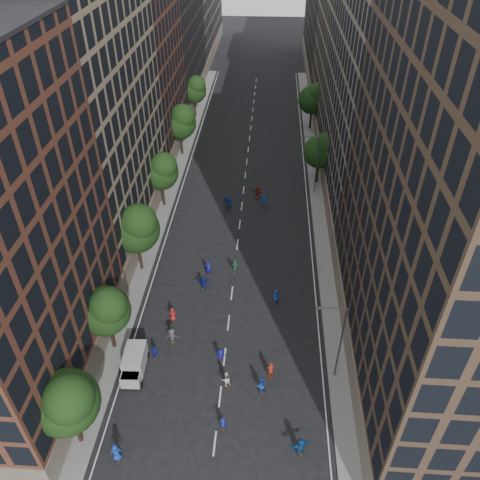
{
  "coord_description": "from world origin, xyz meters",
  "views": [
    {
      "loc": [
        3.46,
        -15.87,
        37.33
      ],
      "look_at": [
        0.44,
        29.89,
        2.0
      ],
      "focal_mm": 35.0,
      "sensor_mm": 36.0,
      "label": 1
    }
  ],
  "objects": [
    {
      "name": "ground",
      "position": [
        0.0,
        40.0,
        0.0
      ],
      "size": [
        240.0,
        240.0,
        0.0
      ],
      "primitive_type": "plane",
      "color": "black",
      "rests_on": "ground"
    },
    {
      "name": "sidewalk_left",
      "position": [
        -12.0,
        47.5,
        0.07
      ],
      "size": [
        4.0,
        105.0,
        0.15
      ],
      "primitive_type": "cube",
      "color": "slate",
      "rests_on": "ground"
    },
    {
      "name": "sidewalk_right",
      "position": [
        12.0,
        47.5,
        0.07
      ],
      "size": [
        4.0,
        105.0,
        0.15
      ],
      "primitive_type": "cube",
      "color": "slate",
      "rests_on": "ground"
    },
    {
      "name": "bldg_left_b",
      "position": [
        -19.0,
        35.0,
        17.0
      ],
      "size": [
        14.0,
        26.0,
        34.0
      ],
      "primitive_type": "cube",
      "color": "#857357",
      "rests_on": "ground"
    },
    {
      "name": "bldg_left_c",
      "position": [
        -19.0,
        58.0,
        14.0
      ],
      "size": [
        14.0,
        20.0,
        28.0
      ],
      "primitive_type": "cube",
      "color": "#582F21",
      "rests_on": "ground"
    },
    {
      "name": "bldg_left_d",
      "position": [
        -19.0,
        82.0,
        16.0
      ],
      "size": [
        14.0,
        28.0,
        32.0
      ],
      "primitive_type": "cube",
      "color": "#2E231E",
      "rests_on": "ground"
    },
    {
      "name": "bldg_left_e",
      "position": [
        -19.0,
        116.0,
        13.0
      ],
      "size": [
        14.0,
        40.0,
        26.0
      ],
      "primitive_type": "cube",
      "color": "#6C6359",
      "rests_on": "ground"
    },
    {
      "name": "bldg_right_a",
      "position": [
        19.0,
        15.0,
        18.0
      ],
      "size": [
        14.0,
        30.0,
        36.0
      ],
      "primitive_type": "cube",
      "color": "#453325",
      "rests_on": "ground"
    },
    {
      "name": "bldg_right_b",
      "position": [
        19.0,
        44.0,
        16.5
      ],
      "size": [
        14.0,
        28.0,
        33.0
      ],
      "primitive_type": "cube",
      "color": "#6C6359",
      "rests_on": "ground"
    },
    {
      "name": "bldg_right_c",
      "position": [
        19.0,
        71.0,
        17.5
      ],
      "size": [
        14.0,
        26.0,
        35.0
      ],
      "primitive_type": "cube",
      "color": "#857357",
      "rests_on": "ground"
    },
    {
      "name": "bldg_right_d",
      "position": [
        19.0,
        104.0,
        15.0
      ],
      "size": [
        14.0,
        40.0,
        30.0
      ],
      "primitive_type": "cube",
      "color": "#453325",
      "rests_on": "ground"
    },
    {
      "name": "tree_left_0",
      "position": [
        -11.01,
        3.85,
        5.96
      ],
      "size": [
        5.2,
        5.2,
        8.83
      ],
      "color": "black",
      "rests_on": "ground"
    },
    {
      "name": "tree_left_1",
      "position": [
        -11.02,
        13.86,
        5.55
      ],
      "size": [
        4.8,
        4.8,
        8.21
      ],
      "color": "black",
      "rests_on": "ground"
    },
    {
      "name": "tree_left_2",
      "position": [
        -10.99,
        25.83,
        6.36
      ],
      "size": [
        5.6,
        5.6,
        9.45
      ],
      "color": "black",
      "rests_on": "ground"
    },
    {
      "name": "tree_left_3",
      "position": [
        -11.02,
        39.85,
        5.82
      ],
      "size": [
        5.0,
        5.0,
        8.58
      ],
      "color": "black",
      "rests_on": "ground"
    },
    {
      "name": "tree_left_4",
      "position": [
        -11.0,
        55.84,
        6.1
      ],
      "size": [
        5.4,
        5.4,
        9.08
      ],
      "color": "black",
      "rests_on": "ground"
    },
    {
      "name": "tree_left_5",
      "position": [
        -11.02,
        71.86,
        5.68
      ],
      "size": [
        4.8,
        4.8,
        8.33
      ],
      "color": "black",
      "rests_on": "ground"
    },
    {
      "name": "tree_right_a",
      "position": [
        11.38,
        47.85,
        5.63
      ],
      "size": [
        5.0,
        5.0,
        8.39
      ],
      "color": "black",
      "rests_on": "ground"
    },
    {
      "name": "tree_right_b",
      "position": [
        11.39,
        67.85,
        5.96
      ],
      "size": [
        5.2,
        5.2,
        8.83
      ],
      "color": "black",
      "rests_on": "ground"
    },
    {
      "name": "streetlamp_near",
      "position": [
        10.37,
        12.0,
        5.17
      ],
      "size": [
        2.64,
        0.22,
        9.06
      ],
      "color": "#595B60",
      "rests_on": "ground"
    },
    {
      "name": "streetlamp_far",
      "position": [
        10.37,
        45.0,
        5.17
      ],
      "size": [
        2.64,
        0.22,
        9.06
      ],
      "color": "#595B60",
      "rests_on": "ground"
    },
    {
      "name": "cargo_van",
      "position": [
        -8.35,
        11.23,
        1.18
      ],
      "size": [
        2.15,
        4.3,
        2.25
      ],
      "rotation": [
        0.0,
        0.0,
        0.04
      ],
      "color": "#B6B5B7",
      "rests_on": "ground"
    },
    {
      "name": "skater_0",
      "position": [
        -7.71,
        2.68,
        0.93
      ],
      "size": [
        1.06,
        0.85,
        1.87
      ],
      "primitive_type": "imported",
      "rotation": [
        0.0,
        0.0,
        3.47
      ],
      "color": "#13399C",
      "rests_on": "ground"
    },
    {
      "name": "skater_1",
      "position": [
        0.57,
        5.88,
        0.76
      ],
      "size": [
        0.59,
        0.43,
        1.51
      ],
      "primitive_type": "imported",
      "rotation": [
        0.0,
        0.0,
        3.27
      ],
      "color": "#1524AD",
      "rests_on": "ground"
    },
    {
      "name": "skater_2",
      "position": [
        3.68,
        9.79,
        0.93
      ],
      "size": [
        1.08,
        0.96,
        1.86
      ],
      "primitive_type": "imported",
      "rotation": [
        0.0,
        0.0,
        3.47
      ],
      "color": "#1742BD",
      "rests_on": "ground"
    },
    {
      "name": "skater_3",
      "position": [
        -0.33,
        13.0,
        0.76
      ],
      "size": [
        1.12,
        0.86,
        1.52
      ],
      "primitive_type": "imported",
      "rotation": [
        0.0,
        0.0,
        3.49
      ],
      "color": "#151296",
      "rests_on": "ground"
    },
    {
      "name": "skater_4",
      "position": [
        -6.78,
        12.91,
        0.78
      ],
      "size": [
        0.96,
        0.5,
        1.55
      ],
      "primitive_type": "imported",
      "rotation": [
        0.0,
        0.0,
        3.0
      ],
      "color": "#141EAA",
      "rests_on": "ground"
    },
    {
      "name": "skater_5",
      "position": [
        7.04,
        4.18,
        0.93
      ],
      "size": [
        1.81,
        1.18,
        1.87
      ],
      "primitive_type": "imported",
      "rotation": [
        0.0,
        0.0,
        3.54
      ],
      "color": "#124592",
      "rests_on": "ground"
    },
    {
      "name": "skater_6",
      "position": [
        -5.93,
        17.99,
        0.82
      ],
      "size": [
        0.88,
        0.64,
        1.64
      ],
      "primitive_type": "imported",
      "rotation": [
        0.0,
        0.0,
        3.3
      ],
      "color": "#AE1D20",
      "rests_on": "ground"
    },
    {
      "name": "skater_7",
      "position": [
        4.52,
        11.49,
        0.94
      ],
      "size": [
        0.77,
        0.59,
        1.89
      ],
      "primitive_type": "imported",
      "rotation": [
        0.0,
        0.0,
        3.36
      ],
      "color": "#A4271B",
      "rests_on": "ground"
    },
    {
      "name": "skater_8",
      "position": [
        0.46,
        10.22,
        0.89
      ],
      "size": [
        1.06,
        0.97,
        1.78
      ],
      "primitive_type": "imported",
      "rotation": [
        0.0,
        0.0,
        3.56
      ],
      "color": "white",
      "rests_on": "ground"
    },
    {
      "name": "skater_9",
      "position": [
        -5.39,
        14.89,
        0.97
      ],
      "size": [
        1.28,
        0.77,
        1.93
      ],
      "primitive_type": "imported",
      "rotation": [
        0.0,
        0.0,
        3.19
      ],
      "color": "#3F4044",
      "rests_on": "ground"
    },
    {
      "name": "skater_10",
      "position": [
        0.09,
        26.05,
        0.87
      ],
      "size": [
        1.05,
        0.51,
        1.74
      ],
      "primitive_type": "imported",
      "rotation": [
        0.0,
        0.0,
        3.22
      ],
      "color": "#227346",
      "rests_on": "ground"
    },
    {
      "name": "skater_11",
      "position": [
        -3.26,
        23.0,
        0.89
      ],
      "size": [
        1.73,
        0.86,
        1.79
      ],
      "primitive_type": "imported",
      "rotation": [
        0.0,
        0.0,
        2.93
      ],
      "color": "#122597",
      "rests_on": "ground"
    },
    {
      "name": "skater_12",
      "position": [
        4.99,
        21.55,
        0.77
      ],
      "size": [
        0.85,
        0.67,
        1.53
      ],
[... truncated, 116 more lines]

